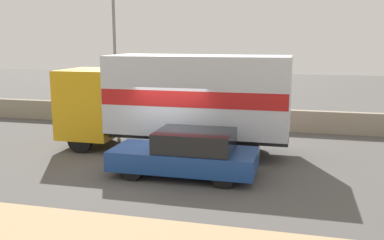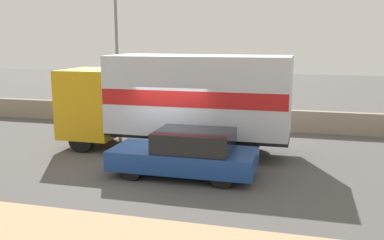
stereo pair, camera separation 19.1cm
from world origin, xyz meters
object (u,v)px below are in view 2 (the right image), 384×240
street_lamp (117,47)px  car_hatchback (187,154)px  pedestrian (87,109)px  box_truck (179,98)px

street_lamp → car_hatchback: (5.35, -6.89, -3.04)m
street_lamp → pedestrian: bearing=-122.5°
box_truck → car_hatchback: (1.06, -2.74, -1.29)m
box_truck → car_hatchback: size_ratio=1.92×
car_hatchback → pedestrian: (-6.28, 5.44, 0.25)m
street_lamp → box_truck: (4.29, -4.15, -1.75)m
street_lamp → pedestrian: 3.28m
box_truck → pedestrian: bearing=-27.4°
pedestrian → box_truck: bearing=-27.4°
street_lamp → box_truck: 6.22m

